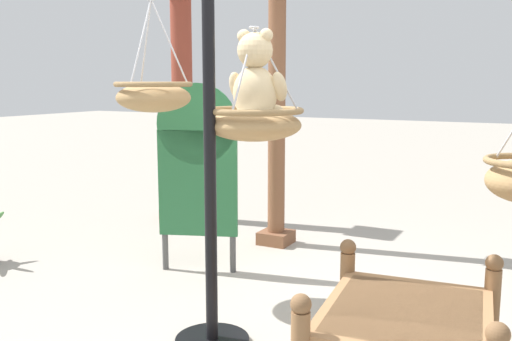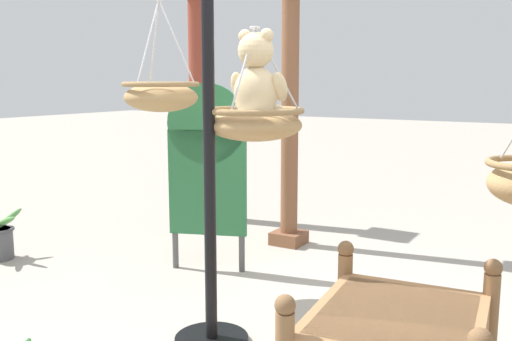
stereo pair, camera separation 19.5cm
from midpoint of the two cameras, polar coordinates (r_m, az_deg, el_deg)
ground_plane at (r=3.57m, az=1.71°, el=-16.73°), size 40.00×40.00×0.00m
display_pole_central at (r=3.27m, az=-2.94°, el=-4.18°), size 0.44×0.44×2.55m
hanging_basket_with_teddy at (r=3.33m, az=1.57°, el=4.87°), size 0.58×0.58×0.66m
teddy_bear at (r=3.34m, az=1.80°, el=8.84°), size 0.37×0.32×0.53m
hanging_basket_left_high at (r=4.07m, az=-8.15°, el=7.50°), size 0.54×0.54×0.77m
greenhouse_pillar_left at (r=6.38m, az=-4.82°, el=6.71°), size 0.44×0.44×2.70m
greenhouse_pillar_right at (r=5.30m, az=4.48°, el=5.93°), size 0.31×0.31×2.63m
display_sign_board at (r=4.58m, az=-3.72°, el=0.93°), size 0.62×0.27×1.53m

